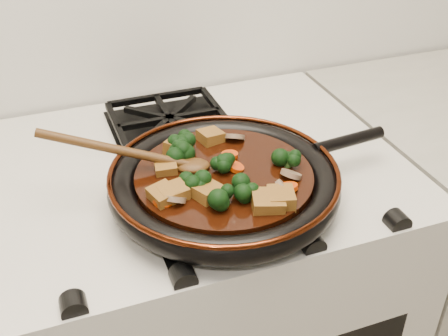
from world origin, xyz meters
name	(u,v)px	position (x,y,z in m)	size (l,w,h in m)	color
stove	(198,329)	(0.00, 1.69, 0.45)	(0.76, 0.60, 0.90)	beige
burner_grate_front	(217,201)	(0.00, 1.55, 0.91)	(0.23, 0.23, 0.03)	black
burner_grate_back	(170,123)	(0.00, 1.83, 0.91)	(0.23, 0.23, 0.03)	black
skillet	(225,181)	(0.02, 1.56, 0.94)	(0.50, 0.37, 0.05)	black
braising_sauce	(224,179)	(0.01, 1.56, 0.95)	(0.29, 0.29, 0.02)	black
tofu_cube_0	(281,198)	(0.07, 1.45, 0.97)	(0.04, 0.04, 0.02)	brown
tofu_cube_1	(166,168)	(-0.07, 1.60, 0.97)	(0.03, 0.03, 0.02)	brown
tofu_cube_2	(163,196)	(-0.09, 1.52, 0.97)	(0.04, 0.04, 0.02)	brown
tofu_cube_3	(268,202)	(0.04, 1.45, 0.97)	(0.04, 0.05, 0.02)	brown
tofu_cube_4	(179,148)	(-0.03, 1.65, 0.97)	(0.04, 0.04, 0.02)	brown
tofu_cube_5	(173,193)	(-0.08, 1.52, 0.97)	(0.04, 0.04, 0.02)	brown
tofu_cube_6	(207,192)	(-0.03, 1.51, 0.97)	(0.04, 0.04, 0.02)	brown
tofu_cube_7	(210,137)	(0.03, 1.66, 0.97)	(0.04, 0.04, 0.02)	brown
broccoli_floret_0	(288,160)	(0.12, 1.54, 0.97)	(0.06, 0.06, 0.06)	black
broccoli_floret_1	(178,154)	(-0.04, 1.62, 0.97)	(0.06, 0.06, 0.06)	black
broccoli_floret_2	(181,144)	(-0.03, 1.65, 0.97)	(0.06, 0.06, 0.05)	black
broccoli_floret_3	(223,165)	(0.02, 1.56, 0.97)	(0.06, 0.06, 0.05)	black
broccoli_floret_4	(242,192)	(0.02, 1.49, 0.97)	(0.06, 0.06, 0.05)	black
broccoli_floret_5	(197,183)	(-0.04, 1.53, 0.97)	(0.06, 0.06, 0.05)	black
broccoli_floret_6	(224,196)	(-0.01, 1.48, 0.97)	(0.06, 0.06, 0.06)	black
carrot_coin_0	(230,155)	(0.04, 1.60, 0.96)	(0.03, 0.03, 0.01)	#BA3205
carrot_coin_1	(289,187)	(0.09, 1.48, 0.96)	(0.03, 0.03, 0.01)	#BA3205
carrot_coin_2	(163,200)	(-0.10, 1.52, 0.96)	(0.03, 0.03, 0.01)	#BA3205
carrot_coin_3	(236,167)	(0.04, 1.56, 0.96)	(0.03, 0.03, 0.01)	#BA3205
mushroom_slice_0	(174,199)	(-0.08, 1.51, 0.97)	(0.04, 0.04, 0.01)	#7C6147
mushroom_slice_1	(234,137)	(0.07, 1.65, 0.97)	(0.04, 0.04, 0.01)	#7C6147
mushroom_slice_2	(291,174)	(0.11, 1.51, 0.97)	(0.03, 0.03, 0.01)	#7C6147
mushroom_slice_3	(285,189)	(0.08, 1.48, 0.97)	(0.04, 0.04, 0.01)	#7C6147
wooden_spoon	(149,156)	(-0.09, 1.61, 0.98)	(0.16, 0.08, 0.25)	#47290F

